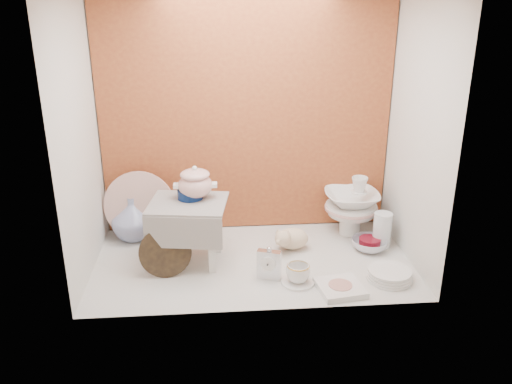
{
  "coord_description": "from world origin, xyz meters",
  "views": [
    {
      "loc": [
        -0.21,
        -2.71,
        1.49
      ],
      "look_at": [
        0.02,
        0.02,
        0.42
      ],
      "focal_mm": 37.42,
      "sensor_mm": 36.0,
      "label": 1
    }
  ],
  "objects_px": {
    "gold_rim_teacup": "(298,273)",
    "porcelain_tower": "(351,205)",
    "floral_platter": "(140,206)",
    "soup_tureen": "(195,182)",
    "plush_pig": "(292,238)",
    "blue_white_vase": "(132,219)",
    "crystal_bowl": "(370,244)",
    "mantel_clock": "(269,263)",
    "step_stool": "(189,232)",
    "dinner_plate_stack": "(389,275)"
  },
  "relations": [
    {
      "from": "gold_rim_teacup",
      "to": "porcelain_tower",
      "type": "bearing_deg",
      "value": 53.86
    },
    {
      "from": "floral_platter",
      "to": "porcelain_tower",
      "type": "distance_m",
      "value": 1.32
    },
    {
      "from": "soup_tureen",
      "to": "plush_pig",
      "type": "relative_size",
      "value": 0.96
    },
    {
      "from": "blue_white_vase",
      "to": "crystal_bowl",
      "type": "height_order",
      "value": "blue_white_vase"
    },
    {
      "from": "blue_white_vase",
      "to": "plush_pig",
      "type": "height_order",
      "value": "blue_white_vase"
    },
    {
      "from": "mantel_clock",
      "to": "porcelain_tower",
      "type": "bearing_deg",
      "value": 61.62
    },
    {
      "from": "blue_white_vase",
      "to": "mantel_clock",
      "type": "xyz_separation_m",
      "value": [
        0.79,
        -0.56,
        -0.04
      ]
    },
    {
      "from": "mantel_clock",
      "to": "crystal_bowl",
      "type": "xyz_separation_m",
      "value": [
        0.64,
        0.29,
        -0.06
      ]
    },
    {
      "from": "blue_white_vase",
      "to": "gold_rim_teacup",
      "type": "xyz_separation_m",
      "value": [
        0.94,
        -0.62,
        -0.07
      ]
    },
    {
      "from": "soup_tureen",
      "to": "blue_white_vase",
      "type": "xyz_separation_m",
      "value": [
        -0.41,
        0.26,
        -0.32
      ]
    },
    {
      "from": "step_stool",
      "to": "plush_pig",
      "type": "height_order",
      "value": "step_stool"
    },
    {
      "from": "floral_platter",
      "to": "step_stool",
      "type": "bearing_deg",
      "value": -45.02
    },
    {
      "from": "step_stool",
      "to": "porcelain_tower",
      "type": "distance_m",
      "value": 1.04
    },
    {
      "from": "dinner_plate_stack",
      "to": "crystal_bowl",
      "type": "relative_size",
      "value": 1.13
    },
    {
      "from": "soup_tureen",
      "to": "dinner_plate_stack",
      "type": "bearing_deg",
      "value": -19.5
    },
    {
      "from": "floral_platter",
      "to": "soup_tureen",
      "type": "bearing_deg",
      "value": -35.63
    },
    {
      "from": "soup_tureen",
      "to": "blue_white_vase",
      "type": "bearing_deg",
      "value": 147.17
    },
    {
      "from": "soup_tureen",
      "to": "floral_platter",
      "type": "xyz_separation_m",
      "value": [
        -0.36,
        0.25,
        -0.24
      ]
    },
    {
      "from": "soup_tureen",
      "to": "mantel_clock",
      "type": "xyz_separation_m",
      "value": [
        0.39,
        -0.3,
        -0.37
      ]
    },
    {
      "from": "crystal_bowl",
      "to": "mantel_clock",
      "type": "bearing_deg",
      "value": -155.68
    },
    {
      "from": "blue_white_vase",
      "to": "step_stool",
      "type": "bearing_deg",
      "value": -41.38
    },
    {
      "from": "step_stool",
      "to": "crystal_bowl",
      "type": "xyz_separation_m",
      "value": [
        1.07,
        0.05,
        -0.15
      ]
    },
    {
      "from": "soup_tureen",
      "to": "plush_pig",
      "type": "xyz_separation_m",
      "value": [
        0.56,
        0.03,
        -0.39
      ]
    },
    {
      "from": "gold_rim_teacup",
      "to": "dinner_plate_stack",
      "type": "distance_m",
      "value": 0.5
    },
    {
      "from": "step_stool",
      "to": "floral_platter",
      "type": "height_order",
      "value": "floral_platter"
    },
    {
      "from": "blue_white_vase",
      "to": "dinner_plate_stack",
      "type": "bearing_deg",
      "value": -23.57
    },
    {
      "from": "soup_tureen",
      "to": "blue_white_vase",
      "type": "distance_m",
      "value": 0.58
    },
    {
      "from": "mantel_clock",
      "to": "plush_pig",
      "type": "xyz_separation_m",
      "value": [
        0.18,
        0.33,
        -0.02
      ]
    },
    {
      "from": "soup_tureen",
      "to": "step_stool",
      "type": "bearing_deg",
      "value": -126.06
    },
    {
      "from": "plush_pig",
      "to": "crystal_bowl",
      "type": "distance_m",
      "value": 0.47
    },
    {
      "from": "dinner_plate_stack",
      "to": "plush_pig",
      "type": "bearing_deg",
      "value": 139.65
    },
    {
      "from": "soup_tureen",
      "to": "porcelain_tower",
      "type": "distance_m",
      "value": 1.02
    },
    {
      "from": "floral_platter",
      "to": "crystal_bowl",
      "type": "distance_m",
      "value": 1.42
    },
    {
      "from": "step_stool",
      "to": "plush_pig",
      "type": "distance_m",
      "value": 0.62
    },
    {
      "from": "floral_platter",
      "to": "plush_pig",
      "type": "bearing_deg",
      "value": -13.52
    },
    {
      "from": "mantel_clock",
      "to": "crystal_bowl",
      "type": "distance_m",
      "value": 0.7
    },
    {
      "from": "mantel_clock",
      "to": "crystal_bowl",
      "type": "relative_size",
      "value": 0.86
    },
    {
      "from": "step_stool",
      "to": "soup_tureen",
      "type": "height_order",
      "value": "soup_tureen"
    },
    {
      "from": "plush_pig",
      "to": "porcelain_tower",
      "type": "relative_size",
      "value": 0.63
    },
    {
      "from": "floral_platter",
      "to": "porcelain_tower",
      "type": "bearing_deg",
      "value": -1.35
    },
    {
      "from": "floral_platter",
      "to": "plush_pig",
      "type": "height_order",
      "value": "floral_platter"
    },
    {
      "from": "porcelain_tower",
      "to": "step_stool",
      "type": "bearing_deg",
      "value": -164.31
    },
    {
      "from": "floral_platter",
      "to": "plush_pig",
      "type": "xyz_separation_m",
      "value": [
        0.92,
        -0.22,
        -0.15
      ]
    },
    {
      "from": "blue_white_vase",
      "to": "plush_pig",
      "type": "relative_size",
      "value": 1.11
    },
    {
      "from": "mantel_clock",
      "to": "crystal_bowl",
      "type": "height_order",
      "value": "mantel_clock"
    },
    {
      "from": "blue_white_vase",
      "to": "floral_platter",
      "type": "bearing_deg",
      "value": -8.27
    },
    {
      "from": "dinner_plate_stack",
      "to": "porcelain_tower",
      "type": "height_order",
      "value": "porcelain_tower"
    },
    {
      "from": "soup_tureen",
      "to": "mantel_clock",
      "type": "distance_m",
      "value": 0.61
    },
    {
      "from": "soup_tureen",
      "to": "dinner_plate_stack",
      "type": "distance_m",
      "value": 1.18
    },
    {
      "from": "floral_platter",
      "to": "blue_white_vase",
      "type": "xyz_separation_m",
      "value": [
        -0.05,
        0.01,
        -0.08
      ]
    }
  ]
}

